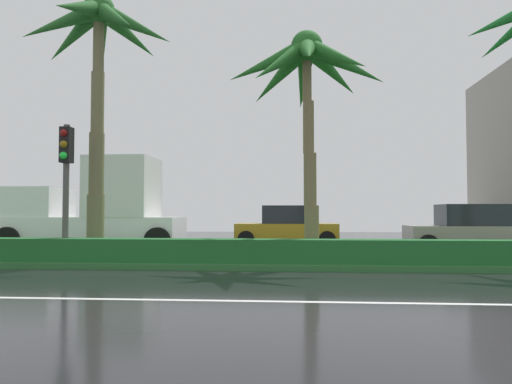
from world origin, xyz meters
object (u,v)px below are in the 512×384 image
Objects in this scene: palm_tree_centre_left at (307,73)px; car_in_traffic_leading at (288,227)px; palm_tree_mid_left at (99,46)px; box_truck_lead at (98,209)px; car_in_traffic_second at (470,229)px; traffic_signal_median_left at (66,167)px.

palm_tree_centre_left is 1.50× the size of car_in_traffic_leading.
box_truck_lead is at bearing 112.02° from palm_tree_mid_left.
palm_tree_centre_left reaches higher than car_in_traffic_second.
traffic_signal_median_left is (-6.45, -1.11, -2.70)m from palm_tree_centre_left.
car_in_traffic_second is (12.32, 5.35, -1.83)m from traffic_signal_median_left.
car_in_traffic_leading is 1.00× the size of car_in_traffic_second.
palm_tree_mid_left is at bearing 19.17° from car_in_traffic_second.
palm_tree_mid_left is at bearing 112.02° from box_truck_lead.
box_truck_lead is (-1.60, 3.96, -4.78)m from palm_tree_mid_left.
traffic_signal_median_left is 0.85× the size of car_in_traffic_leading.
palm_tree_mid_left is 3.88m from traffic_signal_median_left.
box_truck_lead is at bearing 0.81° from car_in_traffic_second.
car_in_traffic_second is at bearing 155.52° from car_in_traffic_leading.
palm_tree_mid_left is 6.42m from box_truck_lead.
box_truck_lead is at bearing 24.15° from car_in_traffic_leading.
palm_tree_centre_left reaches higher than traffic_signal_median_left.
palm_tree_mid_left is 1.80× the size of car_in_traffic_leading.
traffic_signal_median_left is 10.31m from car_in_traffic_leading.
palm_tree_centre_left is at bearing 35.80° from car_in_traffic_second.
palm_tree_centre_left is 1.01× the size of box_truck_lead.
box_truck_lead is at bearing 103.43° from traffic_signal_median_left.
car_in_traffic_second is (6.51, -2.97, 0.00)m from car_in_traffic_leading.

